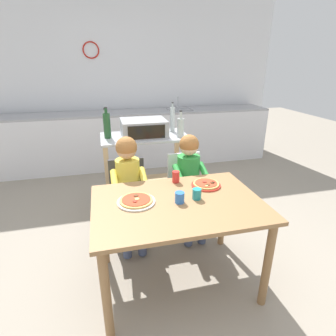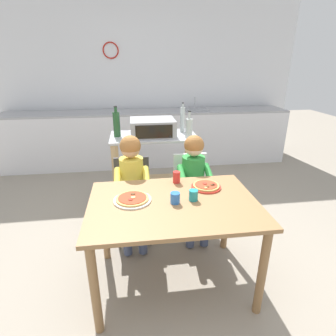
{
  "view_description": "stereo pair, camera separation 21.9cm",
  "coord_description": "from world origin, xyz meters",
  "views": [
    {
      "loc": [
        -0.49,
        -1.68,
        1.7
      ],
      "look_at": [
        0.0,
        0.3,
        0.89
      ],
      "focal_mm": 28.92,
      "sensor_mm": 36.0,
      "label": 1
    },
    {
      "loc": [
        -0.28,
        -1.72,
        1.7
      ],
      "look_at": [
        0.0,
        0.3,
        0.89
      ],
      "focal_mm": 28.92,
      "sensor_mm": 36.0,
      "label": 2
    }
  ],
  "objects": [
    {
      "name": "ground_plane",
      "position": [
        0.0,
        1.27,
        0.0
      ],
      "size": [
        12.71,
        12.71,
        0.0
      ],
      "primitive_type": "plane",
      "color": "gray"
    },
    {
      "name": "back_wall_tiled",
      "position": [
        -0.0,
        3.24,
        1.35
      ],
      "size": [
        5.27,
        0.14,
        2.7
      ],
      "color": "silver",
      "rests_on": "ground"
    },
    {
      "name": "kitchen_counter",
      "position": [
        0.0,
        2.83,
        0.46
      ],
      "size": [
        4.75,
        0.6,
        1.12
      ],
      "color": "silver",
      "rests_on": "ground"
    },
    {
      "name": "kitchen_island_cart",
      "position": [
        -0.04,
        1.24,
        0.6
      ],
      "size": [
        0.96,
        0.55,
        0.92
      ],
      "color": "#B7BABF",
      "rests_on": "ground"
    },
    {
      "name": "toaster_oven",
      "position": [
        -0.05,
        1.22,
        1.01
      ],
      "size": [
        0.49,
        0.4,
        0.19
      ],
      "color": "#999BA0",
      "rests_on": "kitchen_island_cart"
    },
    {
      "name": "bottle_clear_vinegar",
      "position": [
        -0.44,
        1.24,
        1.06
      ],
      "size": [
        0.07,
        0.07,
        0.33
      ],
      "color": "#1E4723",
      "rests_on": "kitchen_island_cart"
    },
    {
      "name": "bottle_brown_beer",
      "position": [
        -0.45,
        1.36,
        1.04
      ],
      "size": [
        0.06,
        0.06,
        0.3
      ],
      "color": "#ADB7B2",
      "rests_on": "kitchen_island_cart"
    },
    {
      "name": "bottle_squat_spirits",
      "position": [
        0.33,
        1.08,
        1.03
      ],
      "size": [
        0.08,
        0.08,
        0.29
      ],
      "color": "#ADB7B2",
      "rests_on": "kitchen_island_cart"
    },
    {
      "name": "bottle_tall_green_wine",
      "position": [
        0.31,
        1.35,
        1.06
      ],
      "size": [
        0.06,
        0.06,
        0.34
      ],
      "color": "#ADB7B2",
      "rests_on": "kitchen_island_cart"
    },
    {
      "name": "dining_table",
      "position": [
        0.0,
        0.0,
        0.63
      ],
      "size": [
        1.24,
        0.86,
        0.74
      ],
      "color": "olive",
      "rests_on": "ground"
    },
    {
      "name": "dining_chair_left",
      "position": [
        -0.3,
        0.7,
        0.48
      ],
      "size": [
        0.36,
        0.36,
        0.81
      ],
      "color": "#333338",
      "rests_on": "ground"
    },
    {
      "name": "dining_chair_right",
      "position": [
        0.3,
        0.73,
        0.48
      ],
      "size": [
        0.36,
        0.36,
        0.81
      ],
      "color": "silver",
      "rests_on": "ground"
    },
    {
      "name": "child_in_yellow_shirt",
      "position": [
        -0.3,
        0.58,
        0.68
      ],
      "size": [
        0.32,
        0.42,
        1.06
      ],
      "color": "#424C6B",
      "rests_on": "ground"
    },
    {
      "name": "child_in_green_shirt",
      "position": [
        0.3,
        0.61,
        0.67
      ],
      "size": [
        0.32,
        0.42,
        1.03
      ],
      "color": "#424C6B",
      "rests_on": "ground"
    },
    {
      "name": "pizza_plate_white",
      "position": [
        -0.3,
        0.06,
        0.75
      ],
      "size": [
        0.28,
        0.28,
        0.03
      ],
      "color": "white",
      "rests_on": "dining_table"
    },
    {
      "name": "pizza_plate_red_rimmed",
      "position": [
        0.3,
        0.2,
        0.75
      ],
      "size": [
        0.24,
        0.24,
        0.03
      ],
      "color": "red",
      "rests_on": "dining_table"
    },
    {
      "name": "drinking_cup_blue",
      "position": [
        0.01,
        -0.01,
        0.78
      ],
      "size": [
        0.07,
        0.07,
        0.08
      ],
      "primitive_type": "cylinder",
      "color": "blue",
      "rests_on": "dining_table"
    },
    {
      "name": "drinking_cup_teal",
      "position": [
        0.15,
        0.01,
        0.78
      ],
      "size": [
        0.07,
        0.07,
        0.08
      ],
      "primitive_type": "cylinder",
      "color": "teal",
      "rests_on": "dining_table"
    },
    {
      "name": "drinking_cup_red",
      "position": [
        0.08,
        0.34,
        0.79
      ],
      "size": [
        0.06,
        0.06,
        0.1
      ],
      "primitive_type": "cylinder",
      "color": "red",
      "rests_on": "dining_table"
    }
  ]
}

